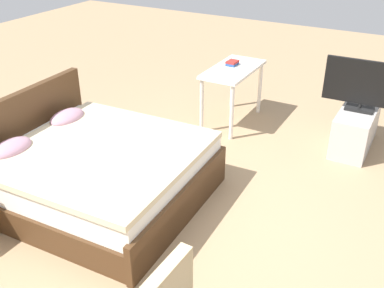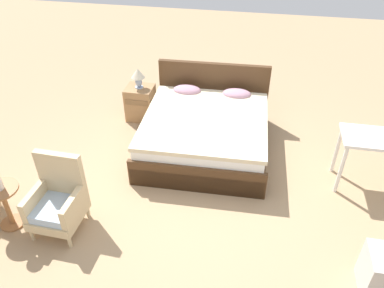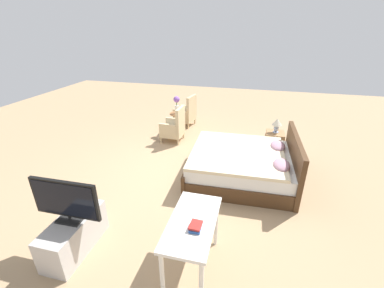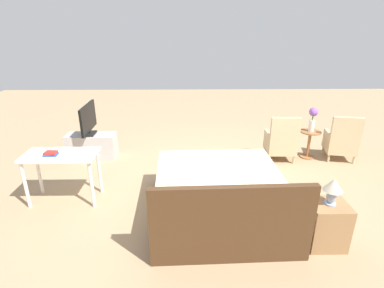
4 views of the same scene
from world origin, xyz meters
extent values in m
plane|color=#A38460|center=(0.00, 0.00, 0.00)|extent=(16.00, 16.00, 0.00)
cube|color=#472D19|center=(-0.07, 1.01, 0.14)|extent=(1.81, 2.02, 0.28)
cube|color=white|center=(-0.07, 1.01, 0.40)|extent=(1.73, 1.94, 0.24)
cube|color=beige|center=(-0.07, 0.93, 0.55)|extent=(1.78, 1.79, 0.06)
cube|color=#472D19|center=(-0.10, 1.95, 0.48)|extent=(1.78, 0.14, 0.96)
cube|color=#472D19|center=(-0.04, 0.06, 0.20)|extent=(1.78, 0.12, 0.40)
ellipsoid|color=#B28499|center=(-0.48, 1.68, 0.59)|extent=(0.45, 0.29, 0.14)
ellipsoid|color=#B28499|center=(0.30, 1.71, 0.59)|extent=(0.45, 0.29, 0.14)
cylinder|color=#CCB284|center=(-2.93, -1.04, 0.08)|extent=(0.04, 0.04, 0.16)
cylinder|color=#CCB284|center=(-2.48, -1.13, 0.08)|extent=(0.04, 0.04, 0.16)
cylinder|color=#CCB284|center=(-2.84, -0.59, 0.08)|extent=(0.04, 0.04, 0.16)
cylinder|color=#CCB284|center=(-2.39, -0.68, 0.08)|extent=(0.04, 0.04, 0.16)
cube|color=#CCB284|center=(-2.66, -0.86, 0.22)|extent=(0.63, 0.63, 0.12)
cube|color=#A3B7CC|center=(-2.66, -0.86, 0.33)|extent=(0.58, 0.58, 0.10)
cube|color=#CCB284|center=(-2.62, -0.63, 0.60)|extent=(0.55, 0.18, 0.64)
cube|color=#CCB284|center=(-2.89, -0.81, 0.41)|extent=(0.17, 0.52, 0.26)
cube|color=#CCB284|center=(-2.43, -0.90, 0.41)|extent=(0.17, 0.52, 0.26)
cylinder|color=#CCB284|center=(-1.70, -1.08, 0.08)|extent=(0.04, 0.04, 0.16)
cylinder|color=#CCB284|center=(-1.24, -1.10, 0.08)|extent=(0.04, 0.04, 0.16)
cylinder|color=#CCB284|center=(-1.69, -0.62, 0.08)|extent=(0.04, 0.04, 0.16)
cylinder|color=#CCB284|center=(-1.23, -0.64, 0.08)|extent=(0.04, 0.04, 0.16)
cube|color=#CCB284|center=(-1.46, -0.86, 0.22)|extent=(0.56, 0.56, 0.12)
cube|color=#A3B7CC|center=(-1.46, -0.86, 0.33)|extent=(0.51, 0.51, 0.10)
cube|color=#CCB284|center=(-1.46, -0.63, 0.60)|extent=(0.54, 0.10, 0.64)
cube|color=#CCB284|center=(-1.70, -0.85, 0.41)|extent=(0.09, 0.51, 0.26)
cube|color=#CCB284|center=(-1.23, -0.87, 0.41)|extent=(0.09, 0.51, 0.26)
cylinder|color=#936038|center=(-2.06, -0.91, 0.01)|extent=(0.28, 0.28, 0.03)
cylinder|color=#936038|center=(-2.06, -0.91, 0.28)|extent=(0.06, 0.06, 0.51)
cylinder|color=#936038|center=(-2.06, -0.91, 0.55)|extent=(0.40, 0.40, 0.02)
cylinder|color=silver|center=(-2.06, -0.91, 0.67)|extent=(0.11, 0.11, 0.22)
cylinder|color=#477538|center=(-2.06, -0.91, 0.83)|extent=(0.02, 0.02, 0.10)
sphere|color=#8956B7|center=(-2.06, -0.91, 0.95)|extent=(0.17, 0.17, 0.17)
cube|color=#997047|center=(-1.27, 1.67, 0.28)|extent=(0.44, 0.40, 0.56)
cube|color=brown|center=(-1.27, 1.47, 0.39)|extent=(0.37, 0.01, 0.09)
cylinder|color=#9EADC6|center=(-1.27, 1.67, 0.57)|extent=(0.13, 0.13, 0.02)
ellipsoid|color=#9EADC6|center=(-1.27, 1.67, 0.66)|extent=(0.11, 0.11, 0.16)
cone|color=beige|center=(-1.27, 1.67, 0.82)|extent=(0.22, 0.22, 0.15)
cube|color=#B7B2AD|center=(2.29, -1.00, 0.24)|extent=(0.96, 0.40, 0.49)
cube|color=black|center=(2.29, -1.00, 0.50)|extent=(0.21, 0.32, 0.03)
cylinder|color=black|center=(2.29, -1.00, 0.54)|extent=(0.04, 0.04, 0.05)
cube|color=black|center=(2.29, -1.00, 0.83)|extent=(0.06, 0.90, 0.52)
cube|color=black|center=(2.31, -1.00, 0.83)|extent=(0.02, 0.84, 0.47)
cylinder|color=silver|center=(1.75, 0.40, 0.36)|extent=(0.05, 0.05, 0.72)
cylinder|color=silver|center=(2.69, 0.40, 0.36)|extent=(0.05, 0.05, 0.72)
cylinder|color=silver|center=(1.75, 0.82, 0.36)|extent=(0.05, 0.05, 0.72)
cylinder|color=silver|center=(2.69, 0.82, 0.36)|extent=(0.05, 0.05, 0.72)
cube|color=silver|center=(2.22, 0.61, 0.74)|extent=(1.04, 0.52, 0.04)
cube|color=#284C8E|center=(2.32, 0.67, 0.78)|extent=(0.19, 0.13, 0.03)
cube|color=#AD2823|center=(2.32, 0.67, 0.81)|extent=(0.17, 0.14, 0.03)
camera|label=1|loc=(-2.91, -1.63, 2.65)|focal=42.00mm
camera|label=2|loc=(0.60, -3.49, 3.36)|focal=35.00mm
camera|label=3|loc=(4.41, 1.16, 2.78)|focal=24.00mm
camera|label=4|loc=(0.38, 4.61, 2.47)|focal=28.00mm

